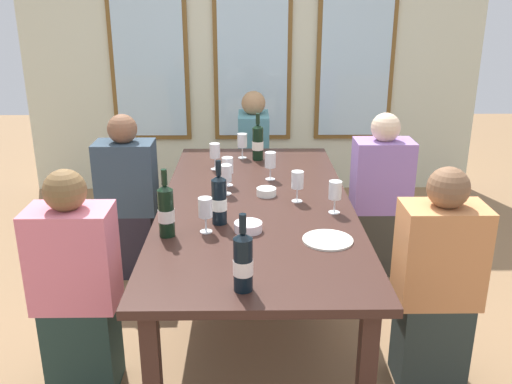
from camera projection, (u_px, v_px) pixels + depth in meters
name	position (u px, v px, depth m)	size (l,w,h in m)	color
ground_plane	(256.00, 317.00, 3.34)	(12.00, 12.00, 0.00)	olive
back_wall_with_windows	(252.00, 38.00, 5.11)	(4.25, 0.10, 2.90)	beige
dining_table	(256.00, 213.00, 3.11)	(1.05, 2.26, 0.74)	#39211B
white_plate_0	(328.00, 240.00, 2.59)	(0.24, 0.24, 0.01)	white
wine_bottle_0	(258.00, 142.00, 3.84)	(0.08, 0.08, 0.32)	black
wine_bottle_1	(219.00, 199.00, 2.76)	(0.08, 0.08, 0.33)	black
wine_bottle_2	(243.00, 262.00, 2.13)	(0.08, 0.08, 0.32)	black
wine_bottle_3	(166.00, 211.00, 2.61)	(0.08, 0.08, 0.33)	black
tasting_bowl_0	(266.00, 192.00, 3.18)	(0.11, 0.11, 0.04)	white
tasting_bowl_1	(248.00, 227.00, 2.70)	(0.14, 0.14, 0.04)	white
wine_glass_0	(270.00, 161.00, 3.42)	(0.07, 0.07, 0.17)	white
wine_glass_1	(228.00, 167.00, 3.31)	(0.07, 0.07, 0.17)	white
wine_glass_2	(335.00, 191.00, 2.89)	(0.07, 0.07, 0.17)	white
wine_glass_3	(226.00, 175.00, 3.17)	(0.07, 0.07, 0.17)	white
wine_glass_4	(215.00, 152.00, 3.62)	(0.07, 0.07, 0.17)	white
wine_glass_5	(297.00, 181.00, 3.05)	(0.07, 0.07, 0.17)	white
wine_glass_6	(205.00, 209.00, 2.66)	(0.07, 0.07, 0.17)	white
wine_glass_7	(242.00, 141.00, 3.87)	(0.07, 0.07, 0.17)	white
seated_person_0	(77.00, 289.00, 2.60)	(0.38, 0.24, 1.11)	#223731
seated_person_1	(436.00, 286.00, 2.63)	(0.38, 0.24, 1.11)	#2D3733
seated_person_2	(128.00, 201.00, 3.71)	(0.38, 0.24, 1.11)	#27222C
seated_person_3	(380.00, 199.00, 3.75)	(0.38, 0.24, 1.11)	#39362E
seated_person_4	(254.00, 163.00, 4.56)	(0.24, 0.38, 1.11)	#32212D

